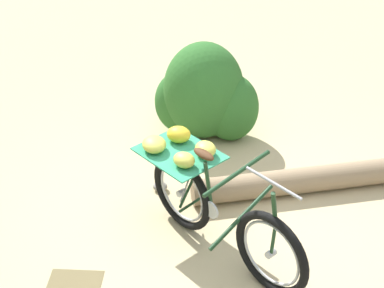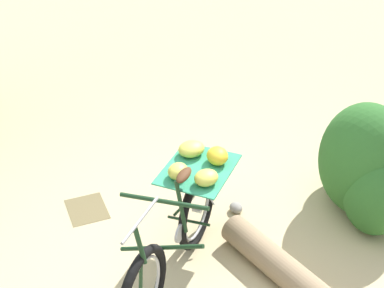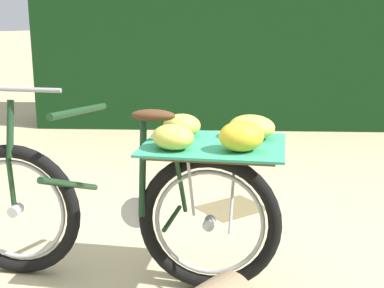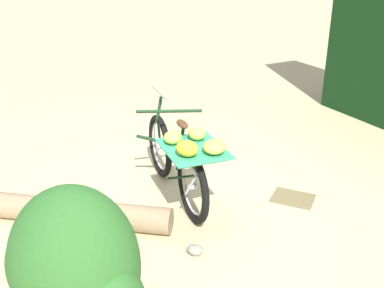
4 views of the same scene
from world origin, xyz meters
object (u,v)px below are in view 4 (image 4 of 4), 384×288
fallen_log (52,210)px  shrub_cluster (74,271)px  path_stone (195,250)px  bicycle (179,159)px

fallen_log → shrub_cluster: bearing=-42.8°
fallen_log → shrub_cluster: (1.09, -1.01, 0.36)m
path_stone → fallen_log: bearing=-176.5°
shrub_cluster → path_stone: 1.25m
shrub_cluster → bicycle: bearing=93.9°
fallen_log → path_stone: bearing=3.5°
bicycle → path_stone: size_ratio=10.22×
fallen_log → shrub_cluster: size_ratio=2.03×
fallen_log → path_stone: size_ratio=16.49×
bicycle → fallen_log: bearing=87.1°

